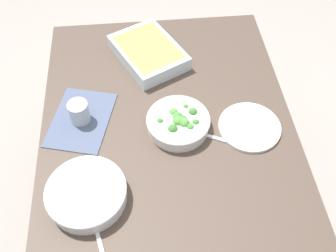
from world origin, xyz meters
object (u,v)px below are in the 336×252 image
Objects in this scene: side_plate at (250,127)px; stew_bowl at (87,193)px; baking_dish at (148,52)px; spoon_by_broccoli at (206,135)px; fork_on_table at (102,252)px; broccoli_bowl at (178,122)px; spoon_by_stew at (96,187)px; drink_cup at (79,113)px.

stew_bowl is at bearing -68.42° from side_plate.
spoon_by_broccoli is at bearing 22.70° from baking_dish.
stew_bowl is 1.42× the size of fork_on_table.
spoon_by_broccoli is (0.05, 0.09, -0.03)m from broccoli_bowl.
spoon_by_stew is 0.87× the size of fork_on_table.
spoon_by_broccoli is (-0.17, 0.38, 0.00)m from spoon_by_stew.
spoon_by_stew is at bearing -70.79° from side_plate.
drink_cup is at bearing -41.35° from baking_dish.
drink_cup is at bearing -168.39° from spoon_by_stew.
broccoli_bowl is 2.63× the size of drink_cup.
drink_cup reaches higher than spoon_by_stew.
stew_bowl is at bearing -63.37° from spoon_by_broccoli.
broccoli_bowl reaches higher than baking_dish.
spoon_by_stew reaches higher than fork_on_table.
baking_dish reaches higher than spoon_by_stew.
side_plate is at bearing 127.68° from fork_on_table.
drink_cup is at bearing -101.37° from broccoli_bowl.
broccoli_bowl is 0.25m from side_plate.
spoon_by_stew is at bearing -66.17° from spoon_by_broccoli.
spoon_by_broccoli is at bearing 136.59° from fork_on_table.
side_plate is 1.33× the size of spoon_by_broccoli.
spoon_by_stew is at bearing -53.38° from broccoli_bowl.
spoon_by_broccoli is 0.52m from fork_on_table.
baking_dish is 0.82m from fork_on_table.
broccoli_bowl is 0.11m from spoon_by_broccoli.
stew_bowl is 1.63× the size of spoon_by_stew.
baking_dish is at bearing 138.65° from drink_cup.
broccoli_bowl reaches higher than spoon_by_stew.
stew_bowl is 0.66m from baking_dish.
stew_bowl is at bearing -51.46° from broccoli_bowl.
fork_on_table is (0.21, 0.02, -0.00)m from spoon_by_stew.
spoon_by_broccoli is at bearing -82.95° from side_plate.
broccoli_bowl is at bearing 147.93° from fork_on_table.
baking_dish is at bearing 166.82° from fork_on_table.
side_plate is (0.03, 0.25, -0.02)m from broccoli_bowl.
side_plate reaches higher than spoon_by_stew.
broccoli_bowl is at bearing 78.63° from drink_cup.
spoon_by_stew is (0.19, -0.54, -0.00)m from side_plate.
baking_dish is 2.21× the size of spoon_by_broccoli.
spoon_by_broccoli is (0.11, 0.44, -0.03)m from drink_cup.
spoon_by_broccoli reaches higher than fork_on_table.
broccoli_bowl is 0.50m from fork_on_table.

